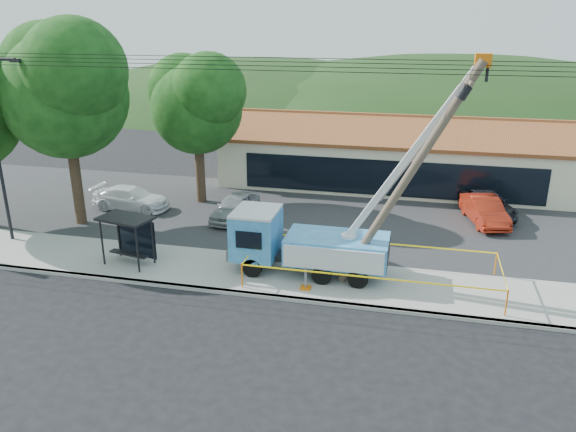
{
  "coord_description": "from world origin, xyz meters",
  "views": [
    {
      "loc": [
        5.46,
        -17.35,
        10.73
      ],
      "look_at": [
        0.25,
        5.0,
        2.52
      ],
      "focal_mm": 35.0,
      "sensor_mm": 36.0,
      "label": 1
    }
  ],
  "objects_px": {
    "utility_truck": "(306,240)",
    "bus_shelter": "(129,229)",
    "car_white": "(132,210)",
    "car_dark": "(486,217)",
    "car_red": "(483,224)",
    "leaning_pole": "(413,169)",
    "car_silver": "(236,220)"
  },
  "relations": [
    {
      "from": "car_white",
      "to": "car_dark",
      "type": "xyz_separation_m",
      "value": [
        20.02,
        3.46,
        0.0
      ]
    },
    {
      "from": "utility_truck",
      "to": "bus_shelter",
      "type": "height_order",
      "value": "utility_truck"
    },
    {
      "from": "car_dark",
      "to": "car_silver",
      "type": "bearing_deg",
      "value": -178.97
    },
    {
      "from": "leaning_pole",
      "to": "car_white",
      "type": "height_order",
      "value": "leaning_pole"
    },
    {
      "from": "car_white",
      "to": "car_silver",
      "type": "bearing_deg",
      "value": -89.67
    },
    {
      "from": "utility_truck",
      "to": "leaning_pole",
      "type": "relative_size",
      "value": 1.08
    },
    {
      "from": "car_red",
      "to": "car_dark",
      "type": "distance_m",
      "value": 1.25
    },
    {
      "from": "car_silver",
      "to": "car_red",
      "type": "distance_m",
      "value": 13.55
    },
    {
      "from": "leaning_pole",
      "to": "car_silver",
      "type": "height_order",
      "value": "leaning_pole"
    },
    {
      "from": "leaning_pole",
      "to": "car_red",
      "type": "distance_m",
      "value": 10.94
    },
    {
      "from": "utility_truck",
      "to": "leaning_pole",
      "type": "height_order",
      "value": "utility_truck"
    },
    {
      "from": "car_silver",
      "to": "car_red",
      "type": "bearing_deg",
      "value": 16.1
    },
    {
      "from": "leaning_pole",
      "to": "car_dark",
      "type": "xyz_separation_m",
      "value": [
        4.19,
        10.04,
        -5.16
      ]
    },
    {
      "from": "bus_shelter",
      "to": "car_silver",
      "type": "bearing_deg",
      "value": 80.02
    },
    {
      "from": "leaning_pole",
      "to": "car_red",
      "type": "height_order",
      "value": "leaning_pole"
    },
    {
      "from": "car_white",
      "to": "car_red",
      "type": "bearing_deg",
      "value": -81.22
    },
    {
      "from": "leaning_pole",
      "to": "car_red",
      "type": "xyz_separation_m",
      "value": [
        3.91,
        8.82,
        -5.16
      ]
    },
    {
      "from": "utility_truck",
      "to": "bus_shelter",
      "type": "bearing_deg",
      "value": -173.93
    },
    {
      "from": "car_dark",
      "to": "car_red",
      "type": "bearing_deg",
      "value": -117.32
    },
    {
      "from": "utility_truck",
      "to": "bus_shelter",
      "type": "relative_size",
      "value": 3.88
    },
    {
      "from": "utility_truck",
      "to": "bus_shelter",
      "type": "distance_m",
      "value": 7.93
    },
    {
      "from": "car_red",
      "to": "leaning_pole",
      "type": "bearing_deg",
      "value": -127.6
    },
    {
      "from": "car_red",
      "to": "car_dark",
      "type": "xyz_separation_m",
      "value": [
        0.29,
        1.22,
        0.0
      ]
    },
    {
      "from": "car_red",
      "to": "bus_shelter",
      "type": "bearing_deg",
      "value": -163.86
    },
    {
      "from": "utility_truck",
      "to": "car_red",
      "type": "xyz_separation_m",
      "value": [
        8.18,
        8.37,
        -1.63
      ]
    },
    {
      "from": "car_dark",
      "to": "leaning_pole",
      "type": "bearing_deg",
      "value": -126.76
    },
    {
      "from": "leaning_pole",
      "to": "bus_shelter",
      "type": "xyz_separation_m",
      "value": [
        -12.15,
        -0.39,
        -3.39
      ]
    },
    {
      "from": "car_white",
      "to": "car_dark",
      "type": "relative_size",
      "value": 0.98
    },
    {
      "from": "car_white",
      "to": "car_dark",
      "type": "bearing_deg",
      "value": -77.89
    },
    {
      "from": "leaning_pole",
      "to": "car_white",
      "type": "xyz_separation_m",
      "value": [
        -15.83,
        6.58,
        -5.16
      ]
    },
    {
      "from": "leaning_pole",
      "to": "car_dark",
      "type": "bearing_deg",
      "value": 67.33
    },
    {
      "from": "bus_shelter",
      "to": "utility_truck",
      "type": "bearing_deg",
      "value": 18.08
    }
  ]
}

